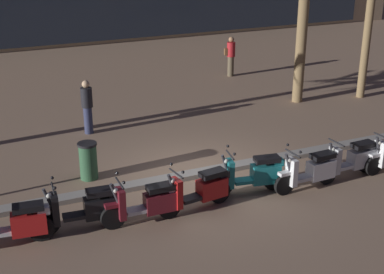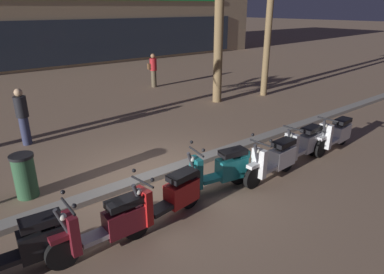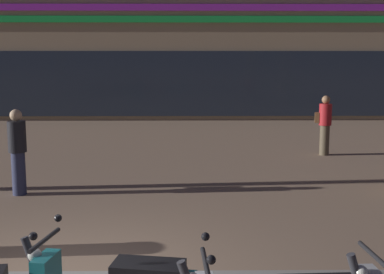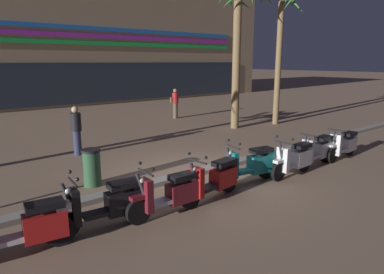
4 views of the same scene
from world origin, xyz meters
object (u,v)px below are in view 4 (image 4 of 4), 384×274
Objects in this scene: scooter_white_far_back at (295,159)px; palm_tree_mid_walkway at (238,20)px; pedestrian_window_shopping at (76,129)px; scooter_red_lead_nearest at (28,228)px; scooter_silver_mid_centre at (318,150)px; pedestrian_by_palm_tree at (175,103)px; scooter_red_mid_front at (215,179)px; litter_bin at (92,167)px; scooter_maroon_tail_end at (171,193)px; scooter_teal_second_in_line at (252,165)px; palm_tree_far_corner at (281,13)px; scooter_white_last_in_row at (344,145)px; scooter_black_gap_after_mid at (109,204)px.

scooter_white_far_back is 8.19m from palm_tree_mid_walkway.
pedestrian_window_shopping reaches higher than scooter_white_far_back.
scooter_silver_mid_centre is at bearing -1.30° from scooter_red_lead_nearest.
pedestrian_by_palm_tree is (3.04, 9.91, 0.41)m from scooter_white_far_back.
litter_bin is (-1.90, 2.54, 0.03)m from scooter_red_mid_front.
scooter_teal_second_in_line is at bearing 5.68° from scooter_maroon_tail_end.
palm_tree_mid_walkway is (3.61, 5.87, 4.43)m from scooter_white_far_back.
litter_bin is (-10.77, -2.70, -4.83)m from palm_tree_far_corner.
scooter_white_last_in_row is at bearing -19.84° from litter_bin.
scooter_red_mid_front is 11.39m from palm_tree_far_corner.
palm_tree_far_corner is 7.15× the size of litter_bin.
palm_tree_far_corner reaches higher than scooter_teal_second_in_line.
scooter_red_mid_front is 1.03× the size of scooter_silver_mid_centre.
palm_tree_mid_walkway reaches higher than pedestrian_by_palm_tree.
scooter_white_last_in_row is 1.13× the size of pedestrian_window_shopping.
pedestrian_by_palm_tree is at bearing 72.96° from scooter_white_far_back.
palm_tree_far_corner is at bearing 23.80° from scooter_black_gap_after_mid.
scooter_red_mid_front is 1.11× the size of pedestrian_window_shopping.
pedestrian_window_shopping is at bearing -179.53° from palm_tree_mid_walkway.
pedestrian_by_palm_tree is (7.14, 9.81, 0.42)m from scooter_maroon_tail_end.
scooter_black_gap_after_mid is at bearing 167.57° from scooter_maroon_tail_end.
pedestrian_window_shopping is at bearing 76.06° from litter_bin.
scooter_red_lead_nearest and scooter_white_last_in_row have the same top height.
scooter_black_gap_after_mid is 6.69m from scooter_silver_mid_centre.
scooter_silver_mid_centre is (4.17, -0.02, 0.00)m from scooter_red_mid_front.
palm_tree_far_corner reaches higher than scooter_white_far_back.
scooter_red_lead_nearest is 2.69m from scooter_maroon_tail_end.
scooter_white_last_in_row is 9.90m from pedestrian_by_palm_tree.
scooter_white_last_in_row is 0.28× the size of palm_tree_mid_walkway.
scooter_red_lead_nearest is 8.13m from scooter_silver_mid_centre.
pedestrian_window_shopping is at bearing 138.95° from scooter_white_last_in_row.
palm_tree_mid_walkway is 9.96m from litter_bin.
scooter_maroon_tail_end is 2.77m from scooter_teal_second_in_line.
scooter_black_gap_after_mid is at bearing -180.00° from scooter_teal_second_in_line.
scooter_black_gap_after_mid is 1.03× the size of scooter_white_far_back.
scooter_red_lead_nearest is at bearing 177.68° from scooter_red_mid_front.
pedestrian_window_shopping reaches higher than scooter_red_lead_nearest.
pedestrian_window_shopping is 1.74× the size of litter_bin.
scooter_red_lead_nearest is at bearing 178.20° from scooter_white_last_in_row.
scooter_silver_mid_centre is 7.60m from palm_tree_mid_walkway.
scooter_red_mid_front is 0.99× the size of scooter_white_last_in_row.
scooter_maroon_tail_end is 1.88× the size of litter_bin.
scooter_white_far_back is at bearing -121.63° from palm_tree_mid_walkway.
scooter_red_mid_front is at bearing 176.81° from scooter_white_far_back.
palm_tree_mid_walkway is (8.96, 5.49, 4.43)m from scooter_black_gap_after_mid.
scooter_teal_second_in_line is at bearing 174.99° from scooter_white_last_in_row.
scooter_teal_second_in_line is at bearing -145.80° from palm_tree_far_corner.
scooter_teal_second_in_line is at bearing 174.89° from scooter_silver_mid_centre.
palm_tree_mid_walkway is at bearing 80.92° from scooter_white_last_in_row.
scooter_white_far_back is (5.35, -0.37, -0.00)m from scooter_black_gap_after_mid.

